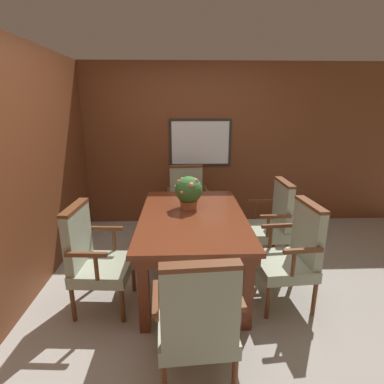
% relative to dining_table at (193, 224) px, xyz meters
% --- Properties ---
extents(ground_plane, '(14.00, 14.00, 0.00)m').
position_rel_dining_table_xyz_m(ground_plane, '(0.01, -0.14, -0.67)').
color(ground_plane, '#A39E93').
extents(wall_back, '(7.20, 0.08, 2.45)m').
position_rel_dining_table_xyz_m(wall_back, '(0.01, 1.76, 0.56)').
color(wall_back, brown).
rests_on(wall_back, ground_plane).
extents(wall_left, '(0.06, 7.20, 2.45)m').
position_rel_dining_table_xyz_m(wall_left, '(-1.61, -0.14, 0.56)').
color(wall_left, brown).
rests_on(wall_left, ground_plane).
extents(dining_table, '(1.07, 1.70, 0.76)m').
position_rel_dining_table_xyz_m(dining_table, '(0.00, 0.00, 0.00)').
color(dining_table, maroon).
rests_on(dining_table, ground_plane).
extents(chair_right_near, '(0.54, 0.59, 1.01)m').
position_rel_dining_table_xyz_m(chair_right_near, '(0.93, -0.39, -0.14)').
color(chair_right_near, brown).
rests_on(chair_right_near, ground_plane).
extents(chair_right_far, '(0.51, 0.58, 1.01)m').
position_rel_dining_table_xyz_m(chair_right_far, '(0.95, 0.40, -0.14)').
color(chair_right_far, brown).
rests_on(chair_right_far, ground_plane).
extents(chair_left_near, '(0.53, 0.59, 1.01)m').
position_rel_dining_table_xyz_m(chair_left_near, '(-0.93, -0.39, -0.14)').
color(chair_left_near, brown).
rests_on(chair_left_near, ground_plane).
extents(chair_head_far, '(0.60, 0.54, 1.01)m').
position_rel_dining_table_xyz_m(chair_head_far, '(-0.03, 1.23, -0.14)').
color(chair_head_far, brown).
rests_on(chair_head_far, ground_plane).
extents(chair_head_near, '(0.59, 0.53, 1.01)m').
position_rel_dining_table_xyz_m(chair_head_near, '(-0.02, -1.27, -0.14)').
color(chair_head_near, brown).
rests_on(chair_head_near, ground_plane).
extents(potted_plant, '(0.31, 0.30, 0.35)m').
position_rel_dining_table_xyz_m(potted_plant, '(-0.03, 0.21, 0.29)').
color(potted_plant, '#B2603D').
rests_on(potted_plant, dining_table).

